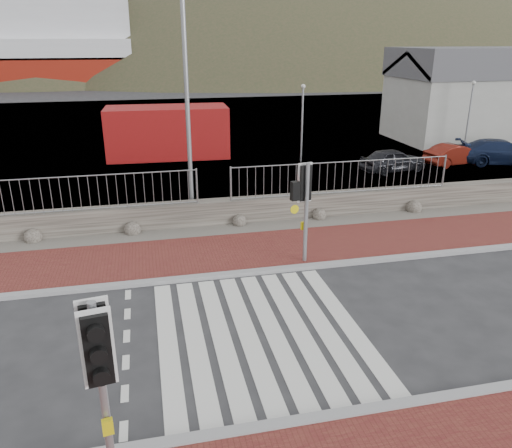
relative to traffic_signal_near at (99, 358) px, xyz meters
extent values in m
plane|color=#28282B|center=(3.11, 3.53, -2.24)|extent=(220.00, 220.00, 0.00)
cube|color=brown|center=(3.11, 8.03, -2.20)|extent=(40.00, 3.00, 0.08)
cube|color=gray|center=(3.11, 0.53, -2.19)|extent=(40.00, 0.25, 0.12)
cube|color=gray|center=(3.11, 6.53, -2.19)|extent=(40.00, 0.25, 0.12)
cube|color=silver|center=(1.01, 3.53, -2.24)|extent=(0.42, 5.60, 0.01)
cube|color=silver|center=(1.61, 3.53, -2.24)|extent=(0.42, 5.60, 0.01)
cube|color=silver|center=(2.21, 3.53, -2.24)|extent=(0.42, 5.60, 0.01)
cube|color=silver|center=(2.81, 3.53, -2.24)|extent=(0.42, 5.60, 0.01)
cube|color=silver|center=(3.41, 3.53, -2.24)|extent=(0.42, 5.60, 0.01)
cube|color=silver|center=(4.01, 3.53, -2.24)|extent=(0.42, 5.60, 0.01)
cube|color=silver|center=(4.61, 3.53, -2.24)|extent=(0.42, 5.60, 0.01)
cube|color=silver|center=(5.21, 3.53, -2.24)|extent=(0.42, 5.60, 0.01)
cube|color=#59544C|center=(3.11, 10.03, -2.21)|extent=(40.00, 1.50, 0.06)
cube|color=#403B35|center=(3.11, 10.83, -1.79)|extent=(40.00, 0.60, 0.90)
cylinder|color=gray|center=(-1.69, 10.68, -0.14)|extent=(8.40, 0.04, 0.04)
cylinder|color=gray|center=(2.51, 10.68, -0.74)|extent=(0.07, 0.07, 1.20)
cylinder|color=gray|center=(7.91, 10.68, -0.14)|extent=(8.40, 0.04, 0.04)
cylinder|color=gray|center=(3.71, 10.68, -0.74)|extent=(0.07, 0.07, 1.20)
cylinder|color=gray|center=(12.11, 10.68, -0.74)|extent=(0.07, 0.07, 1.20)
cube|color=#4C4C4F|center=(3.11, 31.43, -2.24)|extent=(120.00, 40.00, 0.50)
cube|color=#3F4C54|center=(3.11, 66.43, -2.24)|extent=(220.00, 50.00, 0.05)
cube|color=silver|center=(-14.89, 71.43, 6.76)|extent=(30.00, 12.00, 6.00)
cube|color=#9E9E99|center=(23.11, 23.43, -0.24)|extent=(12.00, 6.00, 4.00)
cube|color=#4C4C51|center=(23.11, 23.43, 2.66)|extent=(12.20, 6.20, 1.80)
ellipsoid|color=#2F3620|center=(-11.89, 91.43, -22.24)|extent=(106.40, 68.40, 76.00)
ellipsoid|color=#2F3620|center=(33.11, 91.43, -28.24)|extent=(140.00, 90.00, 100.00)
ellipsoid|color=#2F3620|center=(78.11, 91.43, -22.24)|extent=(112.00, 72.00, 80.00)
cylinder|color=gray|center=(0.00, 0.00, -0.69)|extent=(0.12, 0.12, 3.11)
cube|color=#C3AF0B|center=(0.00, 0.00, -1.07)|extent=(0.17, 0.11, 0.24)
cube|color=black|center=(0.00, 0.00, 0.26)|extent=(0.48, 0.33, 1.17)
sphere|color=#0CE53F|center=(0.00, 0.00, -0.07)|extent=(0.17, 0.17, 0.17)
cylinder|color=gray|center=(5.27, 6.93, -0.70)|extent=(0.12, 0.12, 3.08)
cube|color=#C3AF0B|center=(5.27, 6.93, -1.09)|extent=(0.17, 0.12, 0.24)
cube|color=black|center=(5.27, 6.93, 0.23)|extent=(0.48, 0.34, 1.15)
sphere|color=#0CE53F|center=(5.27, 6.93, -0.10)|extent=(0.16, 0.16, 0.16)
cube|color=black|center=(4.90, 6.85, 0.06)|extent=(0.27, 0.22, 0.55)
cylinder|color=gray|center=(2.39, 11.63, 2.34)|extent=(0.16, 0.16, 9.17)
cube|color=maroon|center=(2.16, 22.39, -0.85)|extent=(6.80, 3.05, 2.79)
imported|color=black|center=(13.01, 16.46, -1.66)|extent=(3.61, 1.96, 1.17)
imported|color=#5E150D|center=(16.91, 17.01, -1.69)|extent=(3.51, 1.66, 1.11)
imported|color=#121B38|center=(19.39, 16.66, -1.59)|extent=(4.80, 2.91, 1.30)
camera|label=1|loc=(0.85, -6.10, 4.12)|focal=35.00mm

